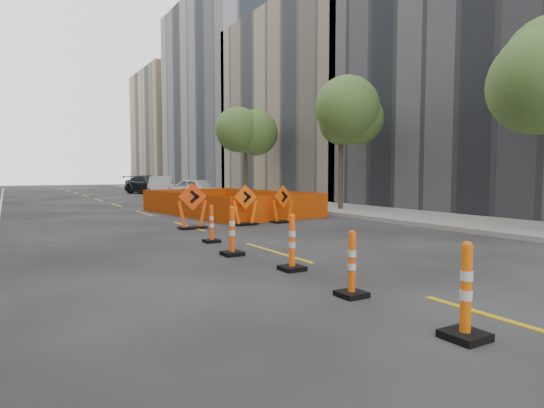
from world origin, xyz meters
TOP-DOWN VIEW (x-y plane):
  - ground_plane at (0.00, 0.00)m, footprint 140.00×140.00m
  - sidewalk_right at (9.00, 12.00)m, footprint 4.00×90.00m
  - bld_right_c at (17.00, 23.80)m, footprint 12.00×16.00m
  - bld_right_d at (17.00, 40.20)m, footprint 12.00×18.00m
  - bld_right_e at (17.00, 58.60)m, footprint 12.00×14.00m
  - tree_r_b at (8.40, 12.00)m, footprint 2.80×2.80m
  - tree_r_c at (8.40, 22.00)m, footprint 2.80×2.80m
  - channelizer_2 at (-1.02, -1.91)m, footprint 0.45×0.45m
  - channelizer_3 at (-0.97, 0.12)m, footprint 0.41×0.41m
  - channelizer_4 at (-0.74, 2.15)m, footprint 0.44×0.44m
  - channelizer_5 at (-1.06, 4.18)m, footprint 0.45×0.45m
  - channelizer_6 at (-0.71, 6.21)m, footprint 0.40×0.40m
  - chevron_sign_left at (-0.09, 9.33)m, footprint 1.14×0.81m
  - chevron_sign_center at (1.91, 9.35)m, footprint 0.99×0.61m
  - chevron_sign_right at (3.50, 9.36)m, footprint 1.04×0.75m
  - safety_fence at (3.33, 13.92)m, footprint 5.76×8.69m
  - parked_car_near at (5.75, 23.96)m, footprint 3.22×4.76m
  - parked_car_mid at (4.78, 29.21)m, footprint 3.22×5.18m
  - parked_car_far at (5.47, 35.06)m, footprint 3.93×6.04m

SIDE VIEW (x-z plane):
  - ground_plane at x=0.00m, z-range 0.00..0.00m
  - sidewalk_right at x=9.00m, z-range 0.00..0.15m
  - safety_fence at x=3.33m, z-range 0.00..1.02m
  - channelizer_6 at x=-0.71m, z-range 0.00..1.02m
  - channelizer_3 at x=-0.97m, z-range 0.00..1.03m
  - channelizer_4 at x=-0.74m, z-range 0.00..1.10m
  - channelizer_2 at x=-1.02m, z-range 0.00..1.13m
  - channelizer_5 at x=-1.06m, z-range 0.00..1.14m
  - chevron_sign_right at x=3.50m, z-range 0.00..1.41m
  - chevron_sign_center at x=1.91m, z-range 0.00..1.46m
  - parked_car_near at x=5.75m, z-range 0.00..1.51m
  - chevron_sign_left at x=-0.09m, z-range 0.00..1.55m
  - parked_car_mid at x=4.78m, z-range 0.00..1.61m
  - parked_car_far at x=5.47m, z-range 0.00..1.63m
  - tree_r_b at x=8.40m, z-range 1.55..7.50m
  - tree_r_c at x=8.40m, z-range 1.55..7.50m
  - bld_right_c at x=17.00m, z-range 0.00..14.00m
  - bld_right_e at x=17.00m, z-range 0.00..16.00m
  - bld_right_d at x=17.00m, z-range 0.00..20.00m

